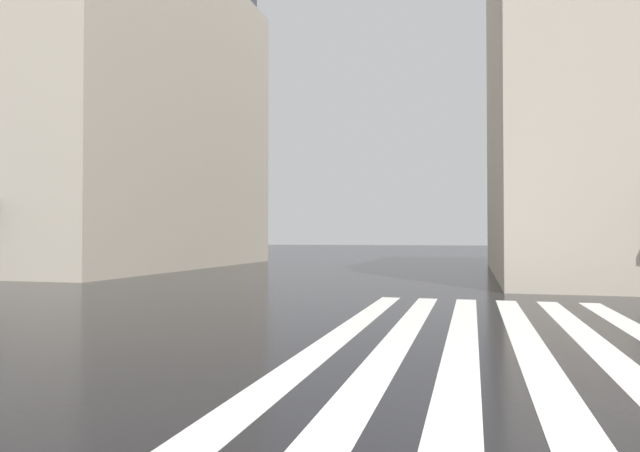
% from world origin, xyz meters
% --- Properties ---
extents(ground_plane, '(220.00, 220.00, 0.00)m').
position_xyz_m(ground_plane, '(0.00, 0.00, 0.00)').
color(ground_plane, black).
extents(zebra_crossing, '(13.00, 5.50, 0.01)m').
position_xyz_m(zebra_crossing, '(4.00, -0.21, 0.00)').
color(zebra_crossing, silver).
rests_on(zebra_crossing, ground_plane).
extents(haussmann_block_mid, '(20.56, 24.70, 20.60)m').
position_xyz_m(haussmann_block_mid, '(22.18, 26.20, 10.09)').
color(haussmann_block_mid, beige).
rests_on(haussmann_block_mid, ground_plane).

